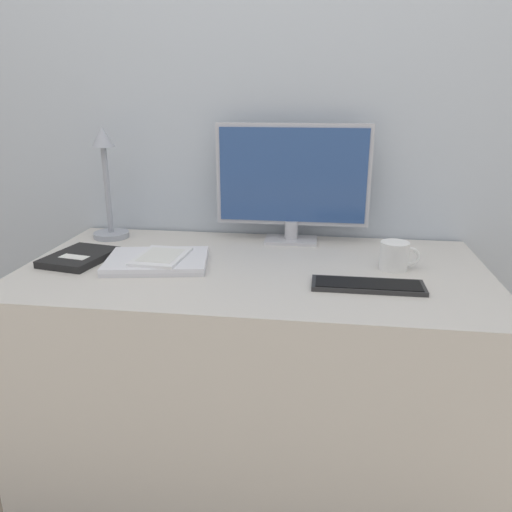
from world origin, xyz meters
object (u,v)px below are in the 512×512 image
(laptop, at_px, (157,261))
(ereader, at_px, (161,256))
(keyboard, at_px, (368,285))
(coffee_mug, at_px, (395,256))
(desk_lamp, at_px, (106,179))
(notebook, at_px, (79,257))
(monitor, at_px, (292,181))

(laptop, distance_m, ereader, 0.02)
(keyboard, xyz_separation_m, laptop, (-0.64, 0.11, 0.01))
(laptop, distance_m, coffee_mug, 0.73)
(desk_lamp, xyz_separation_m, coffee_mug, (1.00, -0.22, -0.17))
(desk_lamp, relative_size, notebook, 1.63)
(notebook, bearing_deg, coffee_mug, 3.14)
(ereader, distance_m, coffee_mug, 0.71)
(desk_lamp, distance_m, coffee_mug, 1.03)
(ereader, bearing_deg, notebook, 177.74)
(coffee_mug, bearing_deg, keyboard, -118.34)
(keyboard, height_order, ereader, ereader)
(ereader, height_order, desk_lamp, desk_lamp)
(notebook, bearing_deg, laptop, -1.28)
(monitor, bearing_deg, notebook, -154.93)
(keyboard, height_order, notebook, notebook)
(notebook, relative_size, coffee_mug, 2.08)
(keyboard, bearing_deg, coffee_mug, 61.66)
(laptop, height_order, ereader, ereader)
(keyboard, bearing_deg, monitor, 119.89)
(monitor, distance_m, keyboard, 0.53)
(notebook, bearing_deg, desk_lamp, 91.96)
(keyboard, distance_m, ereader, 0.63)
(laptop, relative_size, desk_lamp, 0.84)
(keyboard, height_order, laptop, laptop)
(monitor, height_order, laptop, monitor)
(ereader, height_order, coffee_mug, coffee_mug)
(laptop, xyz_separation_m, notebook, (-0.26, 0.01, -0.00))
(desk_lamp, relative_size, coffee_mug, 3.40)
(desk_lamp, bearing_deg, notebook, -88.04)
(monitor, height_order, keyboard, monitor)
(monitor, bearing_deg, coffee_mug, -37.36)
(notebook, bearing_deg, monitor, 25.07)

